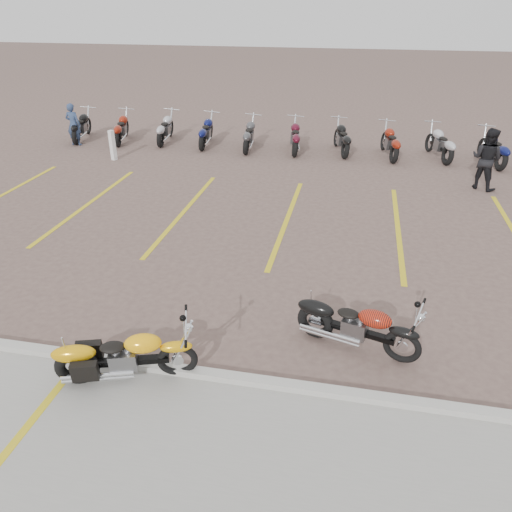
{
  "coord_description": "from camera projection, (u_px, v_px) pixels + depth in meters",
  "views": [
    {
      "loc": [
        1.56,
        -7.4,
        4.99
      ],
      "look_at": [
        -0.07,
        0.52,
        0.75
      ],
      "focal_mm": 35.0,
      "sensor_mm": 36.0,
      "label": 1
    }
  ],
  "objects": [
    {
      "name": "curb",
      "position": [
        226.0,
        377.0,
        7.25
      ],
      "size": [
        60.0,
        0.18,
        0.12
      ],
      "primitive_type": "cube",
      "color": "#ADAAA3",
      "rests_on": "ground"
    },
    {
      "name": "person_b",
      "position": [
        486.0,
        159.0,
        14.11
      ],
      "size": [
        1.08,
        1.03,
        1.75
      ],
      "primitive_type": "imported",
      "rotation": [
        0.0,
        0.0,
        2.53
      ],
      "color": "black",
      "rests_on": "ground"
    },
    {
      "name": "ground",
      "position": [
        254.0,
        306.0,
        9.01
      ],
      "size": [
        100.0,
        100.0,
        0.0
      ],
      "primitive_type": "plane",
      "color": "#715B51",
      "rests_on": "ground"
    },
    {
      "name": "yellow_cruiser",
      "position": [
        123.0,
        356.0,
        7.12
      ],
      "size": [
        1.96,
        0.75,
        0.83
      ],
      "rotation": [
        0.14,
        0.0,
        0.31
      ],
      "color": "black",
      "rests_on": "ground"
    },
    {
      "name": "bg_bike_row",
      "position": [
        294.0,
        136.0,
        17.72
      ],
      "size": [
        17.48,
        2.08,
        1.1
      ],
      "color": "black",
      "rests_on": "ground"
    },
    {
      "name": "flame_cruiser",
      "position": [
        355.0,
        327.0,
        7.76
      ],
      "size": [
        1.95,
        0.68,
        0.82
      ],
      "rotation": [
        0.08,
        0.0,
        -0.28
      ],
      "color": "black",
      "rests_on": "ground"
    },
    {
      "name": "parking_stripes",
      "position": [
        287.0,
        220.0,
        12.48
      ],
      "size": [
        38.0,
        5.5,
        0.01
      ],
      "primitive_type": null,
      "color": "gold",
      "rests_on": "ground"
    },
    {
      "name": "bollard",
      "position": [
        113.0,
        145.0,
        16.79
      ],
      "size": [
        0.19,
        0.19,
        1.0
      ],
      "primitive_type": "cube",
      "rotation": [
        0.0,
        0.0,
        -0.38
      ],
      "color": "silver",
      "rests_on": "ground"
    },
    {
      "name": "person_a",
      "position": [
        73.0,
        124.0,
        18.34
      ],
      "size": [
        0.56,
        0.38,
        1.53
      ],
      "primitive_type": "imported",
      "rotation": [
        0.0,
        0.0,
        3.12
      ],
      "color": "navy",
      "rests_on": "ground"
    }
  ]
}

